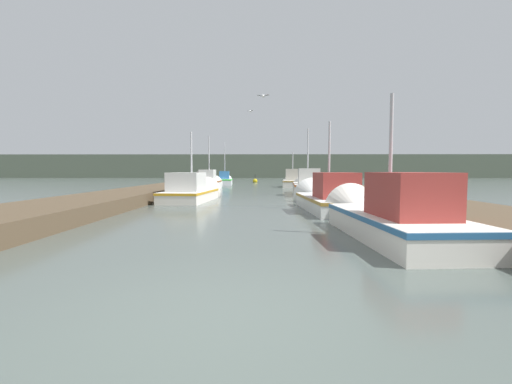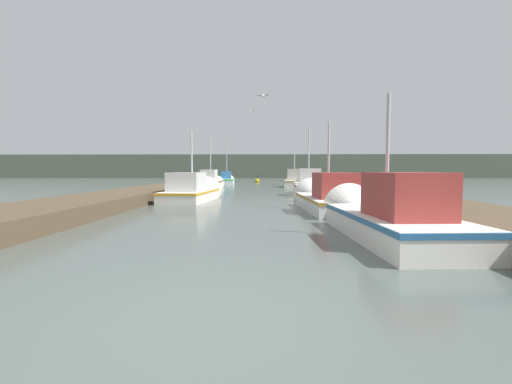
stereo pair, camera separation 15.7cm
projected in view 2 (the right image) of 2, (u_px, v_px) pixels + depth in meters
name	position (u px, v px, depth m)	size (l,w,h in m)	color
ground_plane	(208.00, 319.00, 3.34)	(200.00, 200.00, 0.00)	#47514C
dock_left	(154.00, 191.00, 19.41)	(2.89, 40.00, 0.49)	#4C3D2B
dock_right	(355.00, 192.00, 19.16)	(2.89, 40.00, 0.49)	#4C3D2B
distant_shore_ridge	(261.00, 167.00, 71.20)	(120.00, 16.00, 4.39)	#4C5647
fishing_boat_0	(382.00, 216.00, 7.69)	(1.96, 5.28, 3.63)	silver
fishing_boat_1	(325.00, 198.00, 13.14)	(2.05, 5.91, 3.83)	silver
fishing_boat_2	(194.00, 191.00, 16.58)	(2.22, 5.12, 3.85)	silver
fishing_boat_3	(308.00, 186.00, 20.88)	(2.06, 5.83, 4.40)	silver
fishing_boat_4	(211.00, 183.00, 25.78)	(1.51, 4.90, 4.34)	silver
fishing_boat_5	(294.00, 182.00, 29.95)	(1.99, 4.74, 3.49)	silver
fishing_boat_6	(227.00, 180.00, 35.37)	(1.79, 6.26, 4.65)	silver
mooring_piling_0	(329.00, 187.00, 18.95)	(0.29, 0.29, 0.98)	#473523
mooring_piling_1	(200.00, 180.00, 25.79)	(0.31, 0.31, 1.37)	#473523
channel_buoy	(257.00, 181.00, 40.97)	(0.56, 0.56, 1.06)	gold
seagull_lead	(252.00, 111.00, 24.41)	(0.46, 0.48, 0.12)	white
seagull_1	(263.00, 96.00, 15.33)	(0.56, 0.31, 0.12)	white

